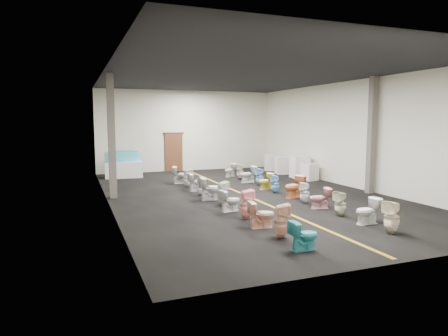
{
  "coord_description": "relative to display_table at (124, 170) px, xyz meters",
  "views": [
    {
      "loc": [
        -6.06,
        -13.92,
        2.82
      ],
      "look_at": [
        -0.41,
        1.0,
        0.92
      ],
      "focal_mm": 32.0,
      "sensor_mm": 36.0,
      "label": 1
    }
  ],
  "objects": [
    {
      "name": "wall_right",
      "position": [
        8.75,
        -6.31,
        1.85
      ],
      "size": [
        0.0,
        16.0,
        16.0
      ],
      "primitive_type": "plane",
      "rotation": [
        1.57,
        0.0,
        -1.57
      ],
      "color": "beige",
      "rests_on": "ground"
    },
    {
      "name": "ceiling",
      "position": [
        3.75,
        -6.31,
        4.1
      ],
      "size": [
        16.0,
        16.0,
        0.0
      ],
      "primitive_type": "plane",
      "rotation": [
        3.14,
        0.0,
        0.0
      ],
      "color": "black",
      "rests_on": "ground"
    },
    {
      "name": "floor",
      "position": [
        3.75,
        -6.31,
        -0.4
      ],
      "size": [
        16.0,
        16.0,
        0.0
      ],
      "primitive_type": "plane",
      "color": "black",
      "rests_on": "ground"
    },
    {
      "name": "toilet_right_3",
      "position": [
        5.07,
        -9.49,
        -0.06
      ],
      "size": [
        0.73,
        0.51,
        0.68
      ],
      "primitive_type": "imported",
      "rotation": [
        0.0,
        0.0,
        -1.79
      ],
      "color": "pink",
      "rests_on": "floor"
    },
    {
      "name": "toilet_right_6",
      "position": [
        5.04,
        -6.51,
        -0.04
      ],
      "size": [
        0.4,
        0.4,
        0.72
      ],
      "primitive_type": "imported",
      "rotation": [
        0.0,
        0.0,
        -1.82
      ],
      "color": "#70B5ED",
      "rests_on": "floor"
    },
    {
      "name": "toilet_right_2",
      "position": [
        5.03,
        -10.6,
        -0.02
      ],
      "size": [
        0.42,
        0.41,
        0.75
      ],
      "primitive_type": "imported",
      "rotation": [
        0.0,
        0.0,
        -1.32
      ],
      "color": "beige",
      "rests_on": "floor"
    },
    {
      "name": "wall_left",
      "position": [
        -1.25,
        -6.31,
        1.85
      ],
      "size": [
        0.0,
        16.0,
        16.0
      ],
      "primitive_type": "plane",
      "rotation": [
        1.57,
        0.0,
        1.57
      ],
      "color": "beige",
      "rests_on": "ground"
    },
    {
      "name": "toilet_right_7",
      "position": [
        5.06,
        -5.63,
        -0.06
      ],
      "size": [
        0.73,
        0.52,
        0.67
      ],
      "primitive_type": "imported",
      "rotation": [
        0.0,
        0.0,
        -1.34
      ],
      "color": "#EBD44B",
      "rests_on": "floor"
    },
    {
      "name": "appliance_crate_c",
      "position": [
        8.15,
        -1.56,
        0.05
      ],
      "size": [
        0.98,
        0.98,
        0.91
      ],
      "primitive_type": "cube",
      "rotation": [
        0.0,
        0.0,
        -0.27
      ],
      "color": "silver",
      "rests_on": "floor"
    },
    {
      "name": "wall_back",
      "position": [
        3.75,
        1.69,
        1.85
      ],
      "size": [
        10.0,
        0.0,
        10.0
      ],
      "primitive_type": "plane",
      "rotation": [
        1.57,
        0.0,
        0.0
      ],
      "color": "beige",
      "rests_on": "ground"
    },
    {
      "name": "toilet_right_8",
      "position": [
        5.25,
        -4.68,
        -0.01
      ],
      "size": [
        0.39,
        0.39,
        0.79
      ],
      "primitive_type": "imported",
      "rotation": [
        0.0,
        0.0,
        -1.47
      ],
      "color": "#82B5EA",
      "rests_on": "floor"
    },
    {
      "name": "toilet_right_4",
      "position": [
        5.05,
        -8.62,
        -0.03
      ],
      "size": [
        0.42,
        0.41,
        0.74
      ],
      "primitive_type": "imported",
      "rotation": [
        0.0,
        0.0,
        -1.84
      ],
      "color": "silver",
      "rests_on": "floor"
    },
    {
      "name": "toilet_left_1",
      "position": [
        2.32,
        -11.92,
        0.02
      ],
      "size": [
        0.47,
        0.47,
        0.84
      ],
      "primitive_type": "imported",
      "rotation": [
        0.0,
        0.0,
        1.31
      ],
      "color": "#E7B093",
      "rests_on": "floor"
    },
    {
      "name": "toilet_left_2",
      "position": [
        2.28,
        -10.92,
        -0.04
      ],
      "size": [
        0.73,
        0.46,
        0.71
      ],
      "primitive_type": "imported",
      "rotation": [
        0.0,
        0.0,
        1.48
      ],
      "color": "#F9B79E",
      "rests_on": "floor"
    },
    {
      "name": "door_frame",
      "position": [
        2.95,
        1.64,
        1.72
      ],
      "size": [
        1.15,
        0.08,
        0.1
      ],
      "primitive_type": "cube",
      "color": "#331C11",
      "rests_on": "back_door"
    },
    {
      "name": "column_right",
      "position": [
        8.5,
        -7.81,
        1.85
      ],
      "size": [
        0.25,
        0.25,
        4.5
      ],
      "primitive_type": "cube",
      "color": "#59544C",
      "rests_on": "floor"
    },
    {
      "name": "toilet_right_0",
      "position": [
        5.09,
        -12.58,
        0.02
      ],
      "size": [
        0.48,
        0.48,
        0.84
      ],
      "primitive_type": "imported",
      "rotation": [
        0.0,
        0.0,
        -1.27
      ],
      "color": "#F5E9C6",
      "rests_on": "floor"
    },
    {
      "name": "toilet_left_10",
      "position": [
        2.19,
        -2.87,
        -0.01
      ],
      "size": [
        0.87,
        0.69,
        0.78
      ],
      "primitive_type": "imported",
      "rotation": [
        0.0,
        0.0,
        1.2
      ],
      "color": "silver",
      "rests_on": "floor"
    },
    {
      "name": "toilet_left_4",
      "position": [
        2.21,
        -8.84,
        -0.06
      ],
      "size": [
        0.72,
        0.49,
        0.68
      ],
      "primitive_type": "imported",
      "rotation": [
        0.0,
        0.0,
        1.74
      ],
      "color": "white",
      "rests_on": "floor"
    },
    {
      "name": "toilet_left_9",
      "position": [
        2.19,
        -3.93,
        -0.0
      ],
      "size": [
        0.42,
        0.41,
        0.8
      ],
      "primitive_type": "imported",
      "rotation": [
        0.0,
        0.0,
        1.73
      ],
      "color": "silver",
      "rests_on": "floor"
    },
    {
      "name": "toilet_left_8",
      "position": [
        2.3,
        -5.0,
        -0.04
      ],
      "size": [
        0.71,
        0.41,
        0.72
      ],
      "primitive_type": "imported",
      "rotation": [
        0.0,
        0.0,
        1.59
      ],
      "color": "silver",
      "rests_on": "floor"
    },
    {
      "name": "toilet_right_9",
      "position": [
        5.14,
        -3.68,
        -0.02
      ],
      "size": [
        0.76,
        0.45,
        0.76
      ],
      "primitive_type": "imported",
      "rotation": [
        0.0,
        0.0,
        -1.6
      ],
      "color": "silver",
      "rests_on": "floor"
    },
    {
      "name": "toilet_right_1",
      "position": [
        5.16,
        -11.61,
        -0.04
      ],
      "size": [
        0.73,
        0.44,
        0.72
      ],
      "primitive_type": "imported",
      "rotation": [
        0.0,
        0.0,
        -1.51
      ],
      "color": "white",
      "rests_on": "floor"
    },
    {
      "name": "appliance_crate_a",
      "position": [
        8.15,
        -4.09,
        -0.0
      ],
      "size": [
        0.72,
        0.72,
        0.8
      ],
      "primitive_type": "cube",
      "rotation": [
        0.0,
        0.0,
        0.18
      ],
      "color": "silver",
      "rests_on": "floor"
    },
    {
      "name": "display_table",
      "position": [
        0.0,
        0.0,
        0.0
      ],
      "size": [
        1.85,
        1.01,
        0.8
      ],
      "primitive_type": "cube",
      "rotation": [
        0.0,
        0.0,
        -0.06
      ],
      "color": "white",
      "rests_on": "floor"
    },
    {
      "name": "column_left",
      "position": [
        -1.0,
        -5.31,
        1.85
      ],
      "size": [
        0.25,
        0.25,
        4.5
      ],
      "primitive_type": "cube",
      "color": "#59544C",
      "rests_on": "floor"
    },
    {
      "name": "aisle_stripe",
      "position": [
        3.75,
        -6.31,
        -0.4
      ],
      "size": [
        0.12,
        15.6,
        0.01
      ],
      "primitive_type": "cube",
      "color": "#936915",
      "rests_on": "floor"
    },
    {
      "name": "toilet_right_5",
      "position": [
        5.25,
        -7.59,
        0.01
      ],
      "size": [
        0.9,
        0.65,
        0.82
      ],
      "primitive_type": "imported",
      "rotation": [
        0.0,
        0.0,
        -1.3
      ],
      "color": "#E28543",
      "rests_on": "floor"
    },
    {
      "name": "toilet_left_5",
      "position": [
        2.32,
        -7.86,
        0.0
      ],
      "size": [
        0.43,
        0.42,
        0.8
      ],
      "primitive_type": "imported",
      "rotation": [
        0.0,
        0.0,
        1.76
      ],
      "color": "silver",
      "rests_on": "floor"
    },
    {
      "name": "toilet_left_6",
      "position": [
        2.23,
        -6.92,
        0.02
      ],
      "size": [
        0.82,
        0.47,
        0.83
      ],
      "primitive_type": "imported",
      "rotation": [
        0.0,
        0.0,
        1.56
      ],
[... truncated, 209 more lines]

